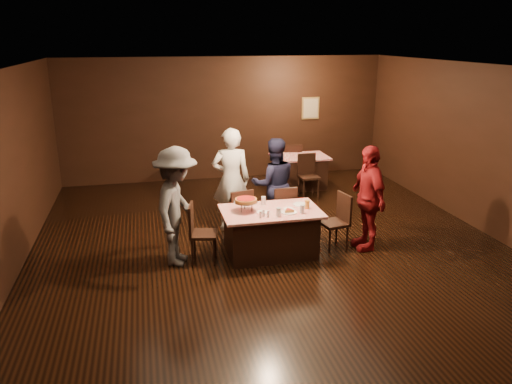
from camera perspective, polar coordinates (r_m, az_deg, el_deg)
room at (r=7.59m, az=2.68°, el=7.32°), size 10.00×10.04×3.02m
main_table at (r=8.21m, az=1.68°, el=-4.63°), size 1.60×1.00×0.77m
back_table at (r=11.87m, az=4.97°, el=2.31°), size 1.30×0.90×0.77m
chair_far_left at (r=8.78m, az=-2.07°, el=-2.51°), size 0.51×0.51×0.95m
chair_far_right at (r=8.95m, az=2.97°, el=-2.12°), size 0.45×0.45×0.95m
chair_end_left at (r=7.99m, az=-6.01°, el=-4.66°), size 0.50×0.50×0.95m
chair_end_right at (r=8.50m, az=8.89°, el=-3.40°), size 0.49×0.49×0.95m
chair_back_near at (r=11.20m, az=6.07°, el=1.84°), size 0.43×0.43×0.95m
chair_back_far at (r=12.40m, az=4.15°, el=3.42°), size 0.48×0.48×0.95m
diner_white_jacket at (r=9.10m, az=-2.86°, el=1.40°), size 0.75×0.54×1.92m
diner_navy_hoodie at (r=9.17m, az=2.05°, el=0.90°), size 0.87×0.69×1.72m
diner_grey_knit at (r=7.81m, az=-9.06°, el=-1.66°), size 1.06×1.38×1.88m
diner_red_shirt at (r=8.50m, az=12.68°, el=-0.65°), size 0.44×1.05×1.78m
pizza_stand at (r=7.97m, az=-1.16°, el=-0.96°), size 0.38×0.38×0.22m
plate_with_slice at (r=7.96m, az=3.77°, el=-2.21°), size 0.25×0.25×0.06m
plate_empty at (r=8.35m, az=5.10°, el=-1.43°), size 0.25×0.25×0.01m
glass_front_left at (r=7.79m, az=2.61°, el=-2.30°), size 0.08×0.08×0.14m
glass_front_right at (r=7.94m, az=5.30°, el=-1.96°), size 0.08×0.08×0.14m
glass_amber at (r=8.17m, az=5.87°, el=-1.43°), size 0.08×0.08×0.14m
glass_back at (r=8.31m, az=0.85°, el=-0.99°), size 0.08×0.08×0.14m
condiments at (r=7.76m, az=0.94°, el=-2.54°), size 0.17×0.10×0.09m
napkin_center at (r=8.15m, az=3.74°, el=-1.92°), size 0.19×0.19×0.01m
napkin_left at (r=7.99m, az=0.75°, el=-2.27°), size 0.21×0.21×0.01m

